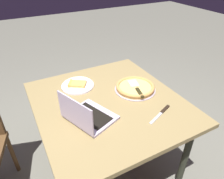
{
  "coord_description": "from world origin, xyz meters",
  "views": [
    {
      "loc": [
        0.55,
        1.09,
        1.63
      ],
      "look_at": [
        -0.02,
        0.01,
        0.84
      ],
      "focal_mm": 33.18,
      "sensor_mm": 36.0,
      "label": 1
    }
  ],
  "objects_px": {
    "dining_table": "(108,109)",
    "pizza_plate": "(78,85)",
    "laptop": "(87,115)",
    "table_knife": "(162,112)",
    "pizza_tray": "(135,87)"
  },
  "relations": [
    {
      "from": "laptop",
      "to": "pizza_plate",
      "type": "relative_size",
      "value": 1.4
    },
    {
      "from": "dining_table",
      "to": "pizza_plate",
      "type": "xyz_separation_m",
      "value": [
        0.13,
        -0.29,
        0.09
      ]
    },
    {
      "from": "laptop",
      "to": "pizza_plate",
      "type": "bearing_deg",
      "value": -102.14
    },
    {
      "from": "laptop",
      "to": "table_knife",
      "type": "relative_size",
      "value": 1.59
    },
    {
      "from": "laptop",
      "to": "table_knife",
      "type": "xyz_separation_m",
      "value": [
        -0.47,
        0.17,
        -0.04
      ]
    },
    {
      "from": "dining_table",
      "to": "laptop",
      "type": "xyz_separation_m",
      "value": [
        0.22,
        0.12,
        0.12
      ]
    },
    {
      "from": "pizza_plate",
      "to": "table_knife",
      "type": "height_order",
      "value": "pizza_plate"
    },
    {
      "from": "pizza_tray",
      "to": "dining_table",
      "type": "bearing_deg",
      "value": 7.54
    },
    {
      "from": "pizza_plate",
      "to": "table_knife",
      "type": "bearing_deg",
      "value": 123.29
    },
    {
      "from": "dining_table",
      "to": "pizza_plate",
      "type": "height_order",
      "value": "pizza_plate"
    },
    {
      "from": "pizza_plate",
      "to": "pizza_tray",
      "type": "relative_size",
      "value": 0.81
    },
    {
      "from": "table_knife",
      "to": "dining_table",
      "type": "bearing_deg",
      "value": -48.69
    },
    {
      "from": "laptop",
      "to": "table_knife",
      "type": "height_order",
      "value": "laptop"
    },
    {
      "from": "laptop",
      "to": "pizza_tray",
      "type": "height_order",
      "value": "laptop"
    },
    {
      "from": "dining_table",
      "to": "table_knife",
      "type": "distance_m",
      "value": 0.39
    }
  ]
}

